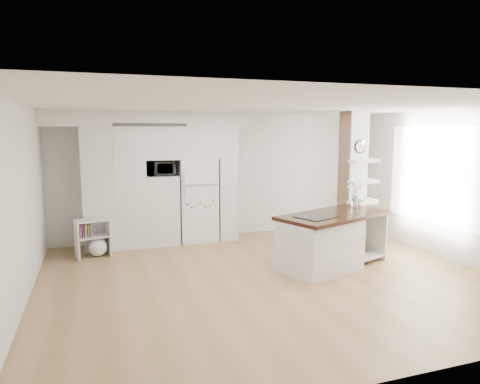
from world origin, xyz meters
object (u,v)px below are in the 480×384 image
object	(u,v)px
refrigerator	(197,200)
kitchen_island	(325,241)
bookshelf	(94,240)
floor_plant_a	(375,234)

from	to	relation	value
refrigerator	kitchen_island	distance (m)	3.03
kitchen_island	bookshelf	world-z (taller)	kitchen_island
floor_plant_a	bookshelf	bearing A→B (deg)	169.69
refrigerator	floor_plant_a	size ratio (longest dim) A/B	3.90
refrigerator	kitchen_island	xyz separation A→B (m)	(1.62, -2.53, -0.40)
refrigerator	kitchen_island	bearing A→B (deg)	-57.33
refrigerator	kitchen_island	size ratio (longest dim) A/B	0.78
refrigerator	bookshelf	distance (m)	2.24
bookshelf	floor_plant_a	size ratio (longest dim) A/B	1.59
kitchen_island	bookshelf	bearing A→B (deg)	131.82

